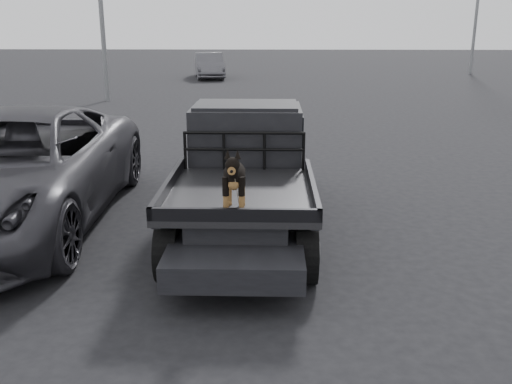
# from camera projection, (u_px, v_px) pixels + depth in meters

# --- Properties ---
(ground) EXTENTS (120.00, 120.00, 0.00)m
(ground) POSITION_uv_depth(u_px,v_px,m) (244.00, 285.00, 6.86)
(ground) COLOR black
(ground) RESTS_ON ground
(flatbed_ute) EXTENTS (2.00, 5.40, 0.92)m
(flatbed_ute) POSITION_uv_depth(u_px,v_px,m) (244.00, 203.00, 8.46)
(flatbed_ute) COLOR black
(flatbed_ute) RESTS_ON ground
(ute_cab) EXTENTS (1.72, 1.30, 0.88)m
(ute_cab) POSITION_uv_depth(u_px,v_px,m) (246.00, 131.00, 9.11)
(ute_cab) COLOR black
(ute_cab) RESTS_ON flatbed_ute
(headache_rack) EXTENTS (1.80, 0.08, 0.55)m
(headache_rack) POSITION_uv_depth(u_px,v_px,m) (244.00, 151.00, 8.44)
(headache_rack) COLOR black
(headache_rack) RESTS_ON flatbed_ute
(dog) EXTENTS (0.32, 0.60, 0.74)m
(dog) POSITION_uv_depth(u_px,v_px,m) (235.00, 179.00, 6.58)
(dog) COLOR black
(dog) RESTS_ON flatbed_ute
(parked_suv) EXTENTS (3.08, 6.37, 1.75)m
(parked_suv) POSITION_uv_depth(u_px,v_px,m) (12.00, 170.00, 8.67)
(parked_suv) COLOR #333238
(parked_suv) RESTS_ON ground
(distant_car_a) EXTENTS (2.16, 4.37, 1.38)m
(distant_car_a) POSITION_uv_depth(u_px,v_px,m) (209.00, 65.00, 31.69)
(distant_car_a) COLOR #4F4E54
(distant_car_a) RESTS_ON ground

